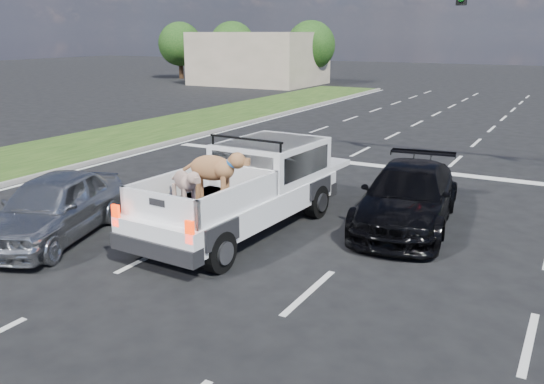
{
  "coord_description": "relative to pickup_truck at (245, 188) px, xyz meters",
  "views": [
    {
      "loc": [
        5.56,
        -8.28,
        4.31
      ],
      "look_at": [
        -0.07,
        2.0,
        1.07
      ],
      "focal_mm": 38.0,
      "sensor_mm": 36.0,
      "label": 1
    }
  ],
  "objects": [
    {
      "name": "curb_left",
      "position": [
        -8.13,
        3.71,
        -0.92
      ],
      "size": [
        0.15,
        60.0,
        0.14
      ],
      "primitive_type": "cube",
      "color": "gray",
      "rests_on": "ground"
    },
    {
      "name": "grass_median_left",
      "position": [
        -10.58,
        3.71,
        -0.94
      ],
      "size": [
        5.0,
        60.0,
        0.1
      ],
      "primitive_type": "cube",
      "color": "#1C3B12",
      "rests_on": "ground"
    },
    {
      "name": "silver_sedan",
      "position": [
        -3.33,
        -2.48,
        -0.27
      ],
      "size": [
        2.88,
        4.51,
        1.43
      ],
      "primitive_type": "imported",
      "rotation": [
        0.0,
        0.0,
        0.31
      ],
      "color": "#ACAEB3",
      "rests_on": "ground"
    },
    {
      "name": "tree_far_b",
      "position": [
        -23.08,
        35.71,
        2.3
      ],
      "size": [
        4.2,
        4.2,
        5.4
      ],
      "color": "#332114",
      "rests_on": "ground"
    },
    {
      "name": "building_left",
      "position": [
        -19.08,
        33.71,
        1.21
      ],
      "size": [
        10.0,
        8.0,
        4.4
      ],
      "primitive_type": "cube",
      "color": "beige",
      "rests_on": "ground"
    },
    {
      "name": "tree_far_c",
      "position": [
        -15.08,
        35.71,
        2.3
      ],
      "size": [
        4.2,
        4.2,
        5.4
      ],
      "color": "#332114",
      "rests_on": "ground"
    },
    {
      "name": "pickup_truck",
      "position": [
        0.0,
        0.0,
        0.0
      ],
      "size": [
        2.39,
        5.74,
        2.11
      ],
      "rotation": [
        0.0,
        0.0,
        -0.06
      ],
      "color": "black",
      "rests_on": "ground"
    },
    {
      "name": "road_markings",
      "position": [
        0.92,
        4.27,
        -0.98
      ],
      "size": [
        17.75,
        60.0,
        0.01
      ],
      "color": "silver",
      "rests_on": "ground"
    },
    {
      "name": "black_coupe",
      "position": [
        3.12,
        2.03,
        -0.29
      ],
      "size": [
        2.52,
        5.02,
        1.4
      ],
      "primitive_type": "imported",
      "rotation": [
        0.0,
        0.0,
        0.12
      ],
      "color": "black",
      "rests_on": "ground"
    },
    {
      "name": "ground",
      "position": [
        0.92,
        -2.29,
        -0.99
      ],
      "size": [
        160.0,
        160.0,
        0.0
      ],
      "primitive_type": "plane",
      "color": "black",
      "rests_on": "ground"
    },
    {
      "name": "tree_far_a",
      "position": [
        -29.08,
        35.71,
        2.3
      ],
      "size": [
        4.2,
        4.2,
        5.4
      ],
      "color": "#332114",
      "rests_on": "ground"
    }
  ]
}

